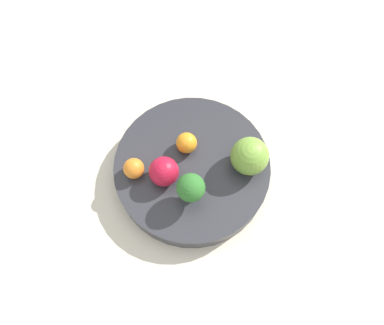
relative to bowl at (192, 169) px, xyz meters
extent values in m
plane|color=gray|center=(0.00, 0.00, -0.04)|extent=(6.00, 6.00, 0.00)
cube|color=beige|center=(0.00, 0.00, -0.03)|extent=(1.20, 1.20, 0.02)
cylinder|color=#2D2D33|center=(0.00, 0.00, 0.00)|extent=(0.27, 0.27, 0.04)
cylinder|color=#99C17A|center=(0.02, 0.05, 0.03)|extent=(0.02, 0.02, 0.03)
sphere|color=#2D6B28|center=(0.02, 0.05, 0.06)|extent=(0.05, 0.05, 0.05)
sphere|color=#B7142D|center=(0.05, 0.01, 0.04)|extent=(0.05, 0.05, 0.05)
sphere|color=olive|center=(-0.09, 0.02, 0.05)|extent=(0.06, 0.06, 0.06)
sphere|color=orange|center=(0.00, -0.03, 0.04)|extent=(0.04, 0.04, 0.04)
sphere|color=orange|center=(0.10, -0.01, 0.04)|extent=(0.03, 0.03, 0.03)
camera|label=1|loc=(0.07, 0.23, 0.61)|focal=35.00mm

